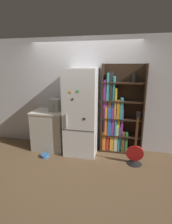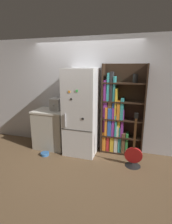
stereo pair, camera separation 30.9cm
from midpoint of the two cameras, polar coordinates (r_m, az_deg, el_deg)
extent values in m
plane|color=brown|center=(4.16, 0.30, -13.32)|extent=(16.00, 16.00, 0.00)
cube|color=silver|center=(4.18, 2.20, 5.70)|extent=(8.00, 0.05, 2.60)
cube|color=silver|center=(3.90, 0.78, -0.06)|extent=(0.70, 0.68, 1.92)
cube|color=#333333|center=(3.69, -0.73, -6.04)|extent=(0.69, 0.01, 0.01)
cube|color=#B2B2B7|center=(3.69, -4.43, -2.79)|extent=(0.02, 0.02, 0.30)
cube|color=orange|center=(3.53, -3.01, 6.60)|extent=(0.04, 0.01, 0.04)
cube|color=green|center=(3.47, -0.46, 6.90)|extent=(0.04, 0.01, 0.04)
cube|color=black|center=(3.54, -2.37, 4.22)|extent=(0.04, 0.01, 0.04)
cube|color=black|center=(3.56, 1.39, -2.30)|extent=(0.05, 0.01, 0.05)
cube|color=black|center=(3.99, 7.69, 0.81)|extent=(0.03, 0.28, 2.01)
cube|color=black|center=(3.95, 20.65, -0.15)|extent=(0.03, 0.28, 2.01)
cube|color=black|center=(4.07, 14.24, 0.76)|extent=(0.93, 0.03, 2.01)
cube|color=black|center=(4.29, 13.30, -12.58)|extent=(0.87, 0.25, 0.03)
cube|color=black|center=(4.13, 13.62, -7.79)|extent=(0.87, 0.25, 0.03)
cube|color=black|center=(4.00, 13.96, -2.45)|extent=(0.87, 0.25, 0.03)
cube|color=black|center=(3.90, 14.32, 3.20)|extent=(0.87, 0.25, 0.03)
cube|color=black|center=(3.84, 14.70, 9.07)|extent=(0.87, 0.25, 0.03)
cube|color=orange|center=(4.22, 8.22, -9.16)|extent=(0.08, 0.20, 0.46)
cube|color=red|center=(4.18, 9.48, -8.32)|extent=(0.07, 0.18, 0.61)
cube|color=gold|center=(4.15, 10.77, -8.06)|extent=(0.09, 0.19, 0.67)
cube|color=silver|center=(4.16, 12.06, -8.38)|extent=(0.08, 0.21, 0.63)
cube|color=teal|center=(4.16, 13.20, -8.65)|extent=(0.07, 0.18, 0.60)
cube|color=brown|center=(4.18, 14.26, -9.60)|extent=(0.08, 0.20, 0.47)
cube|color=#338C3F|center=(4.18, 15.30, -9.65)|extent=(0.05, 0.20, 0.47)
cube|color=purple|center=(4.08, 8.17, -3.79)|extent=(0.04, 0.18, 0.51)
cube|color=orange|center=(4.05, 8.98, -2.83)|extent=(0.05, 0.23, 0.66)
cube|color=#2D59B2|center=(4.05, 10.10, -2.98)|extent=(0.08, 0.24, 0.65)
cube|color=purple|center=(4.04, 11.26, -3.02)|extent=(0.06, 0.23, 0.65)
cube|color=teal|center=(4.04, 12.01, -4.27)|extent=(0.04, 0.20, 0.49)
cube|color=gold|center=(4.02, 12.95, -3.20)|extent=(0.06, 0.19, 0.65)
cube|color=purple|center=(4.02, 14.00, -3.54)|extent=(0.05, 0.20, 0.62)
cube|color=purple|center=(3.96, 8.72, 2.04)|extent=(0.09, 0.21, 0.56)
cube|color=brown|center=(3.94, 10.16, 1.83)|extent=(0.08, 0.20, 0.54)
cube|color=#2D59B2|center=(3.94, 11.34, 2.05)|extent=(0.05, 0.20, 0.58)
cube|color=gold|center=(3.92, 12.08, 2.63)|extent=(0.04, 0.21, 0.67)
cube|color=orange|center=(3.95, 12.88, 0.74)|extent=(0.06, 0.23, 0.41)
cube|color=teal|center=(3.94, 13.99, 1.05)|extent=(0.07, 0.23, 0.47)
cube|color=purple|center=(3.90, 8.68, 7.04)|extent=(0.06, 0.21, 0.45)
cube|color=teal|center=(3.87, 9.69, 8.05)|extent=(0.05, 0.21, 0.60)
cube|color=#262628|center=(3.86, 10.65, 8.19)|extent=(0.06, 0.20, 0.62)
cube|color=teal|center=(3.86, 11.60, 7.41)|extent=(0.04, 0.18, 0.52)
cylinder|color=black|center=(3.83, 18.10, 10.40)|extent=(0.10, 0.10, 0.18)
cube|color=#BCB7A8|center=(4.37, -9.22, -5.66)|extent=(0.75, 0.61, 0.90)
cube|color=beige|center=(4.23, -9.48, 0.30)|extent=(0.77, 0.63, 0.04)
cube|color=#A5A39E|center=(4.17, -7.57, 2.46)|extent=(0.23, 0.27, 0.29)
cylinder|color=#A5A39E|center=(4.02, -8.54, 2.18)|extent=(0.04, 0.06, 0.04)
cone|color=black|center=(3.84, 17.34, -16.05)|extent=(0.32, 0.32, 0.06)
cylinder|color=#B21919|center=(3.74, 17.58, -13.34)|extent=(0.35, 0.09, 0.35)
cube|color=brown|center=(3.48, 18.20, -6.74)|extent=(0.04, 0.11, 0.62)
cube|color=black|center=(3.33, 18.70, -1.21)|extent=(0.07, 0.04, 0.11)
cylinder|color=#3366A5|center=(4.13, -11.17, -13.32)|extent=(0.19, 0.19, 0.06)
torus|color=#3366A5|center=(4.12, -11.19, -12.99)|extent=(0.19, 0.19, 0.01)
camera|label=1|loc=(0.15, -87.74, 0.59)|focal=28.00mm
camera|label=2|loc=(0.15, 92.26, -0.59)|focal=28.00mm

